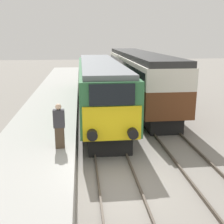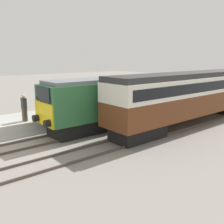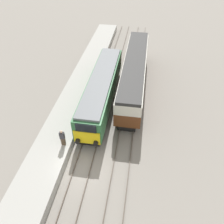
% 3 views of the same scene
% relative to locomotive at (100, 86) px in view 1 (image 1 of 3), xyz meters
% --- Properties ---
extents(ground_plane, '(120.00, 120.00, 0.00)m').
position_rel_locomotive_xyz_m(ground_plane, '(0.00, -9.56, -2.10)').
color(ground_plane, gray).
extents(platform_left, '(3.50, 50.00, 0.94)m').
position_rel_locomotive_xyz_m(platform_left, '(-3.30, -1.56, -1.63)').
color(platform_left, '#A8A8A3').
rests_on(platform_left, ground_plane).
extents(rails_near_track, '(1.51, 60.00, 0.14)m').
position_rel_locomotive_xyz_m(rails_near_track, '(0.00, -4.56, -2.03)').
color(rails_near_track, '#4C4238').
rests_on(rails_near_track, ground_plane).
extents(rails_far_track, '(1.50, 60.00, 0.14)m').
position_rel_locomotive_xyz_m(rails_far_track, '(3.40, -4.56, -2.03)').
color(rails_far_track, '#4C4238').
rests_on(rails_far_track, ground_plane).
extents(locomotive, '(2.70, 15.02, 3.72)m').
position_rel_locomotive_xyz_m(locomotive, '(0.00, 0.00, 0.00)').
color(locomotive, black).
rests_on(locomotive, ground_plane).
extents(passenger_carriage, '(2.75, 17.11, 4.07)m').
position_rel_locomotive_xyz_m(passenger_carriage, '(3.40, 3.90, 0.36)').
color(passenger_carriage, black).
rests_on(passenger_carriage, ground_plane).
extents(person_on_platform, '(0.44, 0.26, 1.82)m').
position_rel_locomotive_xyz_m(person_on_platform, '(-2.15, -7.74, -0.24)').
color(person_on_platform, '#473828').
rests_on(person_on_platform, platform_left).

